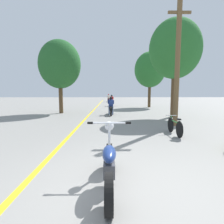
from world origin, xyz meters
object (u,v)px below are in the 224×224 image
at_px(roadside_tree_right_near, 175,49).
at_px(motorcycle_foreground, 109,163).
at_px(motorcycle_rider_mid, 112,102).
at_px(bicycle_parked, 175,126).
at_px(motorcycle_rider_far, 109,99).
at_px(utility_pole, 177,63).
at_px(roadside_tree_right_far, 150,70).
at_px(motorcycle_rider_lead, 111,108).
at_px(roadside_tree_left, 60,65).

relative_size(roadside_tree_right_near, motorcycle_foreground, 3.33).
relative_size(motorcycle_rider_mid, bicycle_parked, 1.39).
bearing_deg(bicycle_parked, motorcycle_rider_far, 96.51).
bearing_deg(utility_pole, motorcycle_rider_mid, 103.54).
xyz_separation_m(roadside_tree_right_far, motorcycle_rider_lead, (-4.45, -6.92, -3.72)).
bearing_deg(utility_pole, roadside_tree_right_far, 83.92).
distance_m(utility_pole, motorcycle_rider_lead, 6.07).
distance_m(utility_pole, motorcycle_foreground, 7.17).
distance_m(roadside_tree_right_near, motorcycle_rider_lead, 5.98).
height_order(utility_pole, motorcycle_foreground, utility_pole).
xyz_separation_m(roadside_tree_left, motorcycle_rider_far, (3.74, 17.26, -3.35)).
xyz_separation_m(roadside_tree_left, motorcycle_rider_lead, (4.07, -1.11, -3.37)).
height_order(roadside_tree_left, motorcycle_rider_lead, roadside_tree_left).
distance_m(roadside_tree_right_near, roadside_tree_left, 8.67).
distance_m(motorcycle_rider_lead, motorcycle_rider_mid, 8.50).
bearing_deg(motorcycle_rider_mid, bicycle_parked, -80.98).
height_order(roadside_tree_left, motorcycle_foreground, roadside_tree_left).
distance_m(utility_pole, roadside_tree_right_far, 11.45).
bearing_deg(motorcycle_rider_mid, roadside_tree_right_near, -67.13).
bearing_deg(roadside_tree_right_far, roadside_tree_left, -145.74).
bearing_deg(motorcycle_rider_far, roadside_tree_left, -102.24).
xyz_separation_m(roadside_tree_right_near, motorcycle_rider_far, (-4.57, 19.62, -4.00)).
xyz_separation_m(utility_pole, motorcycle_rider_mid, (-3.11, 12.91, -2.59)).
bearing_deg(roadside_tree_right_far, motorcycle_rider_far, 112.64).
bearing_deg(roadside_tree_right_near, bicycle_parked, -108.87).
xyz_separation_m(roadside_tree_right_near, motorcycle_foreground, (-4.34, -8.91, -4.10)).
relative_size(utility_pole, bicycle_parked, 3.85).
height_order(roadside_tree_right_near, motorcycle_rider_far, roadside_tree_right_near).
height_order(motorcycle_rider_lead, motorcycle_rider_far, motorcycle_rider_far).
height_order(roadside_tree_right_far, motorcycle_rider_mid, roadside_tree_right_far).
bearing_deg(roadside_tree_right_far, motorcycle_rider_mid, 159.87).
height_order(roadside_tree_right_near, motorcycle_rider_mid, roadside_tree_right_near).
xyz_separation_m(utility_pole, roadside_tree_right_near, (1.00, 3.16, 1.41)).
xyz_separation_m(motorcycle_rider_mid, motorcycle_rider_far, (-0.46, 9.87, 0.00)).
xyz_separation_m(roadside_tree_left, bicycle_parked, (6.57, -7.48, -3.55)).
distance_m(motorcycle_rider_mid, motorcycle_rider_far, 9.88).
relative_size(roadside_tree_right_near, roadside_tree_left, 1.12).
height_order(utility_pole, motorcycle_rider_lead, utility_pole).
height_order(motorcycle_foreground, bicycle_parked, motorcycle_foreground).
relative_size(utility_pole, roadside_tree_left, 1.04).
distance_m(motorcycle_foreground, motorcycle_rider_far, 28.53).
relative_size(utility_pole, motorcycle_rider_lead, 2.90).
height_order(motorcycle_rider_lead, motorcycle_rider_mid, motorcycle_rider_mid).
height_order(roadside_tree_left, bicycle_parked, roadside_tree_left).
xyz_separation_m(roadside_tree_left, motorcycle_rider_mid, (4.20, 7.39, -3.36)).
distance_m(utility_pole, bicycle_parked, 3.48).
bearing_deg(roadside_tree_right_near, motorcycle_rider_far, 103.12).
bearing_deg(bicycle_parked, motorcycle_rider_lead, 111.41).
distance_m(roadside_tree_left, motorcycle_foreground, 12.45).
bearing_deg(roadside_tree_right_far, motorcycle_rider_lead, -122.79).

